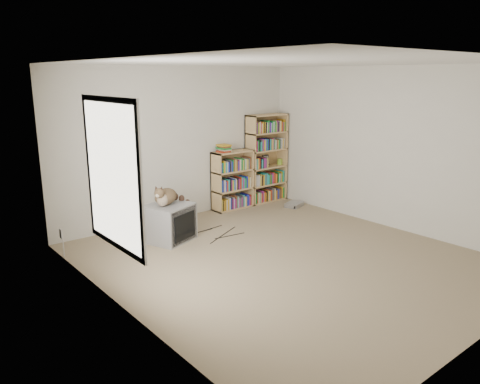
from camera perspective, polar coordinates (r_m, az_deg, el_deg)
floor at (r=6.24m, az=5.60°, el=-8.13°), size 4.50×5.00×0.01m
wall_back at (r=7.83m, az=-7.26°, el=5.84°), size 4.50×0.02×2.50m
wall_left at (r=4.61m, az=-14.28°, el=-0.20°), size 0.02×5.00×2.50m
wall_right at (r=7.63m, az=17.93°, el=5.07°), size 0.02×5.00×2.50m
ceiling at (r=5.79m, az=6.20°, el=15.45°), size 4.50×5.00×0.02m
window at (r=4.76m, az=-15.29°, el=2.03°), size 0.02×1.22×1.52m
crt_tv at (r=6.89m, az=-8.68°, el=-3.71°), size 0.78×0.74×0.54m
cat at (r=6.84m, az=-8.56°, el=-0.73°), size 0.72×0.46×0.51m
bookcase_tall at (r=8.86m, az=3.16°, el=3.88°), size 0.83×0.30×1.65m
bookcase_short at (r=8.40m, az=-0.99°, el=1.22°), size 0.76×0.30×1.05m
book_stack at (r=8.18m, az=-1.98°, el=5.36°), size 0.19×0.25×0.13m
green_mug at (r=9.09m, az=4.82°, el=3.73°), size 0.10×0.10×0.11m
framed_print at (r=8.98m, az=3.16°, el=3.91°), size 0.15×0.05×0.20m
dvd_player at (r=8.67m, az=6.63°, el=-1.52°), size 0.40×0.34×0.08m
wall_outlet at (r=6.62m, az=-21.00°, el=-4.78°), size 0.01×0.08×0.13m
floor_cables at (r=7.21m, az=-2.32°, el=-4.97°), size 1.20×0.70×0.01m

